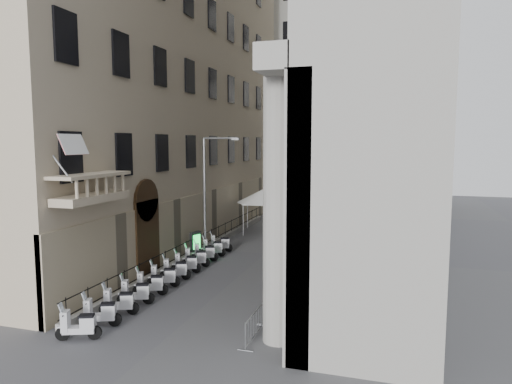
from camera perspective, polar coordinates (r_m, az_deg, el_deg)
left_building at (r=37.27m, az=-9.40°, el=20.72°), size 5.00×36.00×34.00m
far_building at (r=59.45m, az=9.04°, el=13.29°), size 22.00×10.00×30.00m
iron_fence at (r=32.02m, az=-6.88°, el=-7.59°), size 0.30×28.00×1.40m
blue_awning at (r=37.43m, az=10.23°, el=-5.62°), size 1.60×3.00×3.00m
flag at (r=21.18m, az=-21.00°, el=-15.32°), size 1.00×1.40×8.20m
scooter_0 at (r=19.81m, az=-21.19°, el=-16.87°), size 1.51×1.04×1.50m
scooter_1 at (r=20.80m, az=-18.80°, el=-15.64°), size 1.51×1.04×1.50m
scooter_2 at (r=21.83m, az=-16.66°, el=-14.50°), size 1.51×1.04×1.50m
scooter_3 at (r=22.90m, az=-14.73°, el=-13.45°), size 1.51×1.04×1.50m
scooter_4 at (r=23.99m, az=-12.99°, el=-12.48°), size 1.51×1.04×1.50m
scooter_5 at (r=25.11m, az=-11.41°, el=-11.58°), size 1.51×1.04×1.50m
scooter_6 at (r=26.26m, az=-9.98°, el=-10.76°), size 1.51×1.04×1.50m
scooter_7 at (r=27.42m, az=-8.68°, el=-10.00°), size 1.51×1.04×1.50m
scooter_8 at (r=28.60m, az=-7.49°, el=-9.29°), size 1.51×1.04×1.50m
scooter_9 at (r=29.79m, az=-6.40°, el=-8.64°), size 1.51×1.04×1.50m
scooter_10 at (r=31.00m, az=-5.39°, el=-8.04°), size 1.51×1.04×1.50m
scooter_11 at (r=32.21m, az=-4.47°, el=-7.48°), size 1.51×1.04×1.50m
barrier_0 at (r=18.75m, az=-0.13°, el=-17.80°), size 0.60×2.40×1.10m
barrier_1 at (r=20.96m, az=1.96°, el=-15.12°), size 0.60×2.40×1.10m
barrier_2 at (r=23.24m, az=3.60°, el=-12.95°), size 0.60×2.40×1.10m
barrier_3 at (r=25.55m, az=4.93°, el=-11.16°), size 0.60×2.40×1.10m
barrier_4 at (r=27.90m, az=6.02°, el=-9.67°), size 0.60×2.40×1.10m
barrier_5 at (r=30.27m, az=6.94°, el=-8.41°), size 0.60×2.40×1.10m
barrier_6 at (r=32.67m, az=7.72°, el=-7.33°), size 0.60×2.40×1.10m
barrier_7 at (r=35.07m, az=8.39°, el=-6.39°), size 0.60×2.40×1.10m
barrier_8 at (r=37.49m, az=8.96°, el=-5.58°), size 0.60×2.40×1.10m
barrier_9 at (r=39.92m, az=9.47°, el=-4.86°), size 0.60×2.40×1.10m
security_tent at (r=38.15m, az=1.44°, el=-0.55°), size 4.59×4.59×3.73m
street_lamp at (r=30.82m, az=-5.95°, el=0.80°), size 2.60×0.27×7.95m
info_kiosk at (r=30.79m, az=-7.57°, el=-6.49°), size 0.54×0.85×1.73m
pedestrian_a at (r=33.19m, az=2.69°, el=-5.42°), size 0.79×0.66×1.85m
pedestrian_b at (r=38.24m, az=7.13°, el=-3.92°), size 0.92×0.73×1.84m
pedestrian_c at (r=41.42m, az=5.45°, el=-3.09°), size 1.04×0.81×1.87m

